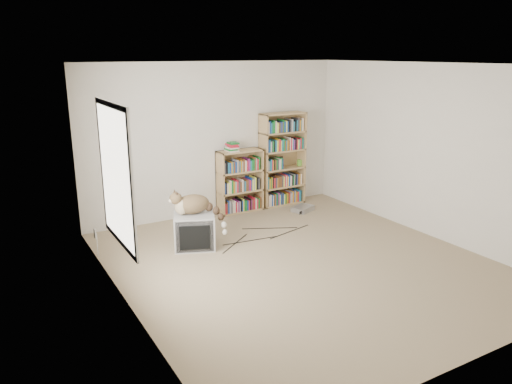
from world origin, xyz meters
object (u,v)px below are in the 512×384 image
crt_tv (194,231)px  dvd_player (303,209)px  cat (197,207)px  bookcase_tall (282,161)px  bookcase_short (239,183)px

crt_tv → dvd_player: crt_tv is taller
cat → bookcase_tall: bookcase_tall is taller
crt_tv → bookcase_tall: bearing=49.5°
cat → bookcase_tall: bearing=32.1°
crt_tv → cat: cat is taller
crt_tv → dvd_player: bearing=36.4°
cat → bookcase_tall: (2.13, 1.14, 0.20)m
crt_tv → bookcase_short: 1.77m
cat → bookcase_short: (1.28, 1.14, -0.09)m
dvd_player → bookcase_short: bearing=126.5°
bookcase_short → bookcase_tall: bearing=-0.1°
crt_tv → dvd_player: (2.26, 0.59, -0.20)m
bookcase_tall → dvd_player: (0.08, -0.56, -0.74)m
bookcase_short → dvd_player: (0.93, -0.56, -0.45)m
bookcase_tall → cat: bearing=-151.8°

